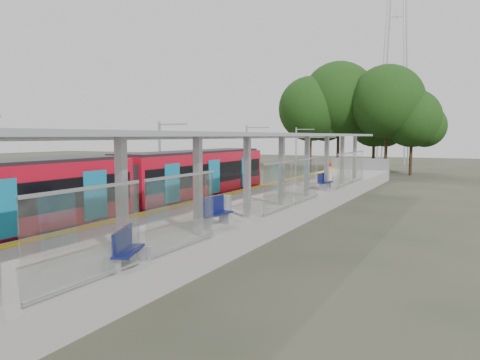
% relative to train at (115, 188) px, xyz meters
% --- Properties ---
extents(trackbed, '(3.00, 70.00, 0.24)m').
position_rel_train_xyz_m(trackbed, '(-0.00, 6.99, -1.93)').
color(trackbed, '#59544C').
rests_on(trackbed, ground).
extents(platform, '(6.00, 50.00, 1.00)m').
position_rel_train_xyz_m(platform, '(4.50, 6.99, -1.55)').
color(platform, gray).
rests_on(platform, ground).
extents(tactile_strip, '(0.60, 50.00, 0.02)m').
position_rel_train_xyz_m(tactile_strip, '(1.95, 6.99, -1.04)').
color(tactile_strip, gold).
rests_on(tactile_strip, platform).
extents(end_fence, '(6.00, 0.10, 1.20)m').
position_rel_train_xyz_m(end_fence, '(4.50, 31.94, -0.45)').
color(end_fence, '#9EA0A5').
rests_on(end_fence, platform).
extents(train, '(2.74, 27.60, 3.62)m').
position_rel_train_xyz_m(train, '(0.00, 0.00, 0.00)').
color(train, black).
rests_on(train, ground).
extents(canopy, '(3.27, 38.00, 3.66)m').
position_rel_train_xyz_m(canopy, '(6.11, 3.18, 2.15)').
color(canopy, '#9EA0A5').
rests_on(canopy, platform).
extents(pylon, '(8.00, 4.00, 38.00)m').
position_rel_train_xyz_m(pylon, '(3.50, 59.99, 16.95)').
color(pylon, '#9EA0A5').
rests_on(pylon, ground).
extents(tree_cluster, '(18.90, 12.05, 13.59)m').
position_rel_train_xyz_m(tree_cluster, '(2.33, 39.79, 5.97)').
color(tree_cluster, '#382316').
rests_on(tree_cluster, ground).
extents(catenary_masts, '(2.08, 48.16, 5.40)m').
position_rel_train_xyz_m(catenary_masts, '(-1.72, 5.99, 0.86)').
color(catenary_masts, '#9EA0A5').
rests_on(catenary_masts, ground).
extents(bench_near, '(1.04, 1.60, 1.05)m').
position_rel_train_xyz_m(bench_near, '(7.01, -7.47, -0.50)').
color(bench_near, '#101754').
rests_on(bench_near, platform).
extents(bench_mid, '(0.70, 1.75, 1.17)m').
position_rel_train_xyz_m(bench_mid, '(6.28, -1.54, -0.44)').
color(bench_mid, '#101754').
rests_on(bench_mid, platform).
extents(bench_far, '(0.60, 1.62, 1.09)m').
position_rel_train_xyz_m(bench_far, '(6.40, 12.82, -0.48)').
color(bench_far, '#101754').
rests_on(bench_far, platform).
extents(info_pillar_far, '(0.37, 0.37, 1.63)m').
position_rel_train_xyz_m(info_pillar_far, '(6.02, 15.31, -0.35)').
color(info_pillar_far, beige).
rests_on(info_pillar_far, platform).
extents(litter_bin, '(0.61, 0.61, 0.98)m').
position_rel_train_xyz_m(litter_bin, '(5.76, 0.42, -0.56)').
color(litter_bin, '#9EA0A5').
rests_on(litter_bin, platform).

